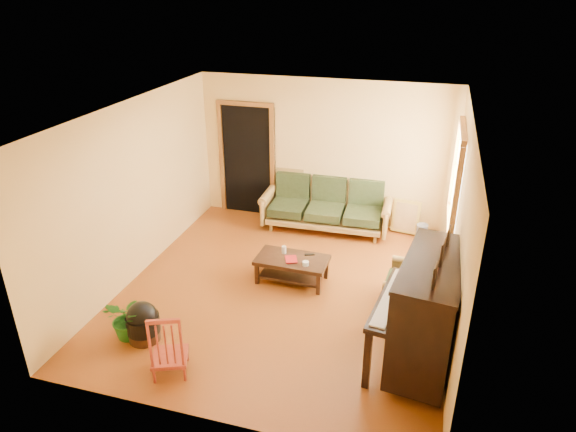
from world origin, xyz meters
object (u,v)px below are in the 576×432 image
(coffee_table, at_px, (292,269))
(footstool, at_px, (143,326))
(red_chair, at_px, (168,342))
(ceramic_crock, at_px, (422,231))
(armchair, at_px, (409,280))
(piano, at_px, (429,314))
(potted_plant, at_px, (128,318))
(sofa, at_px, (326,204))

(coffee_table, distance_m, footstool, 2.30)
(coffee_table, height_order, red_chair, red_chair)
(ceramic_crock, bearing_deg, coffee_table, -132.02)
(coffee_table, xyz_separation_m, footstool, (-1.39, -1.83, 0.01))
(armchair, height_order, footstool, armchair)
(piano, relative_size, footstool, 3.72)
(piano, bearing_deg, coffee_table, 154.00)
(footstool, distance_m, ceramic_crock, 4.95)
(red_chair, relative_size, ceramic_crock, 3.35)
(armchair, distance_m, potted_plant, 3.69)
(sofa, height_order, piano, piano)
(red_chair, bearing_deg, ceramic_crock, 36.83)
(armchair, bearing_deg, ceramic_crock, 91.42)
(coffee_table, distance_m, red_chair, 2.41)
(armchair, relative_size, piano, 0.50)
(armchair, xyz_separation_m, potted_plant, (-3.27, -1.72, -0.09))
(sofa, bearing_deg, coffee_table, -94.61)
(armchair, xyz_separation_m, piano, (0.27, -1.16, 0.29))
(red_chair, height_order, potted_plant, red_chair)
(sofa, height_order, red_chair, sofa)
(coffee_table, xyz_separation_m, piano, (1.96, -1.30, 0.49))
(footstool, bearing_deg, sofa, 67.97)
(coffee_table, height_order, armchair, armchair)
(potted_plant, bearing_deg, red_chair, -27.46)
(red_chair, xyz_separation_m, ceramic_crock, (2.58, 4.23, -0.29))
(ceramic_crock, bearing_deg, footstool, -129.86)
(coffee_table, xyz_separation_m, ceramic_crock, (1.78, 1.97, -0.07))
(armchair, height_order, piano, piano)
(armchair, relative_size, red_chair, 0.92)
(piano, distance_m, footstool, 3.43)
(armchair, bearing_deg, sofa, 132.62)
(footstool, relative_size, ceramic_crock, 1.65)
(armchair, height_order, ceramic_crock, armchair)
(coffee_table, distance_m, potted_plant, 2.44)
(ceramic_crock, height_order, potted_plant, potted_plant)
(sofa, distance_m, piano, 3.67)
(piano, xyz_separation_m, potted_plant, (-3.54, -0.55, -0.38))
(piano, height_order, ceramic_crock, piano)
(armchair, bearing_deg, piano, -72.72)
(sofa, bearing_deg, potted_plant, -116.03)
(sofa, xyz_separation_m, piano, (1.86, -3.15, 0.20))
(armchair, bearing_deg, red_chair, -135.36)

